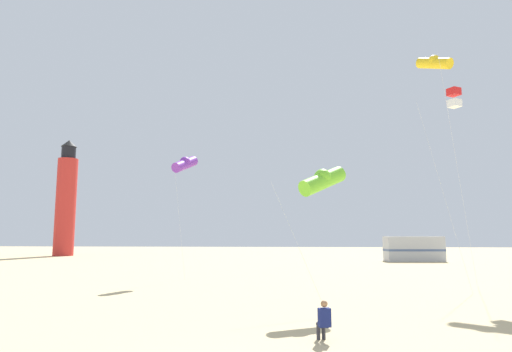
# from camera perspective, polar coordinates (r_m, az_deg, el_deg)

# --- Properties ---
(kite_flyer_standing) EXTENTS (0.42, 0.55, 1.16)m
(kite_flyer_standing) POSITION_cam_1_polar(r_m,az_deg,el_deg) (13.45, 8.70, -17.80)
(kite_flyer_standing) COLOR navy
(kite_flyer_standing) RESTS_ON ground
(kite_tube_gold) EXTENTS (2.68, 2.91, 14.70)m
(kite_tube_gold) POSITION_cam_1_polar(r_m,az_deg,el_deg) (31.52, 21.98, 13.39)
(kite_tube_gold) COLOR silver
(kite_tube_gold) RESTS_ON ground
(kite_tube_lime) EXTENTS (3.39, 3.36, 6.06)m
(kite_tube_lime) POSITION_cam_1_polar(r_m,az_deg,el_deg) (19.35, 8.57, -0.53)
(kite_tube_lime) COLOR silver
(kite_tube_lime) RESTS_ON ground
(kite_box_scarlet) EXTENTS (2.48, 2.51, 11.57)m
(kite_box_scarlet) POSITION_cam_1_polar(r_m,az_deg,el_deg) (28.84, 24.16, 9.14)
(kite_box_scarlet) COLOR silver
(kite_box_scarlet) RESTS_ON ground
(kite_tube_violet) EXTENTS (1.49, 2.59, 8.63)m
(kite_tube_violet) POSITION_cam_1_polar(r_m,az_deg,el_deg) (31.26, -9.13, 1.58)
(kite_tube_violet) COLOR silver
(kite_tube_violet) RESTS_ON ground
(lighthouse_distant) EXTENTS (2.80, 2.80, 16.80)m
(lighthouse_distant) POSITION_cam_1_polar(r_m,az_deg,el_deg) (69.70, -23.29, -2.96)
(lighthouse_distant) COLOR red
(lighthouse_distant) RESTS_ON ground
(rv_van_silver) EXTENTS (6.61, 2.85, 2.80)m
(rv_van_silver) POSITION_cam_1_polar(r_m,az_deg,el_deg) (54.22, 19.65, -8.83)
(rv_van_silver) COLOR #B7BABF
(rv_van_silver) RESTS_ON ground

